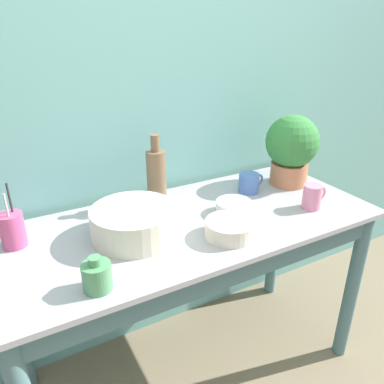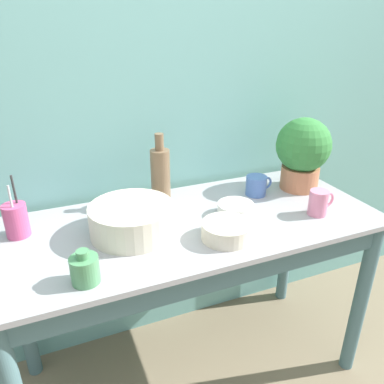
# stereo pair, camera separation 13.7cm
# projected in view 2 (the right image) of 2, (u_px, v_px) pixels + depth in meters

# --- Properties ---
(wall_back) EXTENTS (6.00, 0.05, 2.40)m
(wall_back) POSITION_uv_depth(u_px,v_px,m) (158.00, 93.00, 1.56)
(wall_back) COLOR #70ADA8
(wall_back) RESTS_ON ground_plane
(counter_table) EXTENTS (1.45, 0.62, 0.78)m
(counter_table) POSITION_uv_depth(u_px,v_px,m) (195.00, 257.00, 1.46)
(counter_table) COLOR slate
(counter_table) RESTS_ON ground_plane
(potted_plant) EXTENTS (0.24, 0.24, 0.32)m
(potted_plant) POSITION_uv_depth(u_px,v_px,m) (303.00, 151.00, 1.63)
(potted_plant) COLOR #B7704C
(potted_plant) RESTS_ON counter_table
(bowl_wash_large) EXTENTS (0.30, 0.30, 0.11)m
(bowl_wash_large) POSITION_uv_depth(u_px,v_px,m) (132.00, 219.00, 1.32)
(bowl_wash_large) COLOR beige
(bowl_wash_large) RESTS_ON counter_table
(bottle_tall) EXTENTS (0.08, 0.08, 0.30)m
(bottle_tall) POSITION_uv_depth(u_px,v_px,m) (161.00, 176.00, 1.50)
(bottle_tall) COLOR brown
(bottle_tall) RESTS_ON counter_table
(bottle_short) EXTENTS (0.08, 0.08, 0.11)m
(bottle_short) POSITION_uv_depth(u_px,v_px,m) (85.00, 269.00, 1.07)
(bottle_short) COLOR #4C8C59
(bottle_short) RESTS_ON counter_table
(mug_pink) EXTENTS (0.11, 0.07, 0.10)m
(mug_pink) POSITION_uv_depth(u_px,v_px,m) (319.00, 202.00, 1.45)
(mug_pink) COLOR pink
(mug_pink) RESTS_ON counter_table
(mug_blue) EXTENTS (0.12, 0.09, 0.08)m
(mug_blue) POSITION_uv_depth(u_px,v_px,m) (257.00, 185.00, 1.62)
(mug_blue) COLOR #4C70B7
(mug_blue) RESTS_ON counter_table
(bowl_small_enamel_white) EXTENTS (0.14, 0.14, 0.05)m
(bowl_small_enamel_white) POSITION_uv_depth(u_px,v_px,m) (236.00, 209.00, 1.45)
(bowl_small_enamel_white) COLOR silver
(bowl_small_enamel_white) RESTS_ON counter_table
(bowl_small_cream) EXTENTS (0.17, 0.17, 0.06)m
(bowl_small_cream) POSITION_uv_depth(u_px,v_px,m) (226.00, 231.00, 1.30)
(bowl_small_cream) COLOR beige
(bowl_small_cream) RESTS_ON counter_table
(utensil_cup) EXTENTS (0.08, 0.08, 0.22)m
(utensil_cup) POSITION_uv_depth(u_px,v_px,m) (16.00, 220.00, 1.30)
(utensil_cup) COLOR #CC4C7F
(utensil_cup) RESTS_ON counter_table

